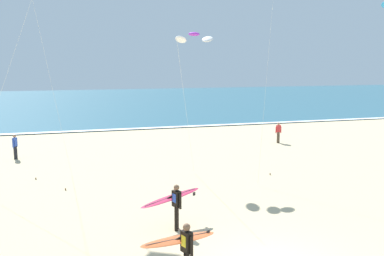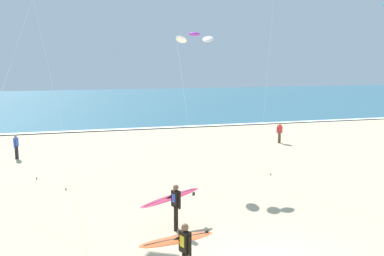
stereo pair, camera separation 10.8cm
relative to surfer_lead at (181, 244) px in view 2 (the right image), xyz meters
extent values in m
cube|color=#2D6075|center=(2.72, 56.65, -1.01)|extent=(160.00, 60.00, 0.08)
cube|color=white|center=(2.72, 26.95, -0.97)|extent=(160.00, 0.83, 0.01)
cube|color=black|center=(0.07, -0.18, 0.13)|extent=(0.31, 0.39, 0.60)
cube|color=yellow|center=(-0.03, -0.22, 0.17)|extent=(0.08, 0.19, 0.32)
sphere|color=brown|center=(0.07, -0.18, 0.55)|extent=(0.21, 0.21, 0.21)
cylinder|color=black|center=(0.15, -0.39, 0.09)|extent=(0.09, 0.09, 0.56)
cylinder|color=black|center=(-0.01, 0.04, 0.24)|extent=(0.09, 0.09, 0.26)
cylinder|color=black|center=(-0.10, 0.10, 0.11)|extent=(0.26, 0.16, 0.14)
ellipsoid|color=orange|center=(-0.06, 0.16, 0.07)|extent=(2.54, 1.41, 0.28)
cube|color=#333333|center=(-0.06, 0.16, 0.10)|extent=(2.07, 0.80, 0.19)
cube|color=#262628|center=(0.93, 0.53, 0.00)|extent=(0.12, 0.05, 0.14)
cylinder|color=black|center=(0.63, 3.32, -0.61)|extent=(0.13, 0.13, 0.88)
cylinder|color=black|center=(0.72, 3.53, -0.61)|extent=(0.13, 0.13, 0.88)
cube|color=black|center=(0.68, 3.42, 0.13)|extent=(0.31, 0.39, 0.60)
cube|color=blue|center=(0.58, 3.39, 0.17)|extent=(0.08, 0.19, 0.32)
sphere|color=brown|center=(0.68, 3.42, 0.55)|extent=(0.21, 0.21, 0.21)
cylinder|color=black|center=(0.76, 3.21, 0.09)|extent=(0.09, 0.09, 0.56)
cylinder|color=black|center=(0.59, 3.64, 0.24)|extent=(0.09, 0.09, 0.26)
cylinder|color=black|center=(0.50, 3.70, 0.11)|extent=(0.26, 0.17, 0.14)
ellipsoid|color=#D83359|center=(0.54, 3.76, 0.07)|extent=(2.59, 1.41, 0.32)
cube|color=#333333|center=(0.54, 3.76, 0.10)|extent=(2.12, 0.86, 0.23)
cube|color=#262628|center=(1.56, 4.16, 0.00)|extent=(0.12, 0.06, 0.14)
cylinder|color=silver|center=(6.63, 8.43, 4.74)|extent=(1.53, 1.67, 11.40)
cylinder|color=brown|center=(7.39, 9.26, -1.00)|extent=(0.06, 0.06, 0.10)
cylinder|color=silver|center=(-3.94, 12.05, 4.63)|extent=(1.81, 0.40, 11.16)
cylinder|color=brown|center=(-4.84, 11.86, -1.00)|extent=(0.06, 0.06, 0.10)
cylinder|color=silver|center=(-5.58, 10.39, 4.77)|extent=(4.54, 1.82, 11.44)
cylinder|color=brown|center=(-3.32, 9.49, -1.00)|extent=(0.06, 0.06, 0.10)
ellipsoid|color=white|center=(4.11, 10.38, 6.23)|extent=(0.95, 1.08, 0.47)
ellipsoid|color=purple|center=(3.48, 10.73, 6.50)|extent=(0.94, 1.06, 0.20)
ellipsoid|color=white|center=(2.85, 11.08, 6.23)|extent=(0.95, 1.08, 0.47)
cylinder|color=silver|center=(2.60, 9.14, 2.59)|extent=(1.77, 3.20, 7.09)
cylinder|color=brown|center=(1.73, 7.55, -1.00)|extent=(0.06, 0.06, 0.10)
cylinder|color=#4C3D2D|center=(12.17, 17.41, -0.63)|extent=(0.22, 0.22, 0.84)
cube|color=red|center=(12.17, 17.41, 0.06)|extent=(0.33, 0.20, 0.54)
sphere|color=#A87A59|center=(12.17, 17.41, 0.44)|extent=(0.20, 0.20, 0.20)
cylinder|color=red|center=(11.96, 17.40, -0.04)|extent=(0.08, 0.08, 0.50)
cylinder|color=red|center=(12.38, 17.42, -0.04)|extent=(0.08, 0.08, 0.50)
cylinder|color=black|center=(-6.46, 17.17, -0.63)|extent=(0.22, 0.22, 0.84)
cube|color=#3351B7|center=(-6.46, 17.17, 0.06)|extent=(0.28, 0.36, 0.54)
sphere|color=#A87A59|center=(-6.46, 17.17, 0.44)|extent=(0.20, 0.20, 0.20)
cylinder|color=#3351B7|center=(-6.38, 17.37, -0.04)|extent=(0.08, 0.08, 0.50)
cylinder|color=#3351B7|center=(-6.54, 16.98, -0.04)|extent=(0.08, 0.08, 0.50)
camera|label=1|loc=(-2.74, -10.44, 4.96)|focal=38.40mm
camera|label=2|loc=(-2.64, -10.47, 4.96)|focal=38.40mm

